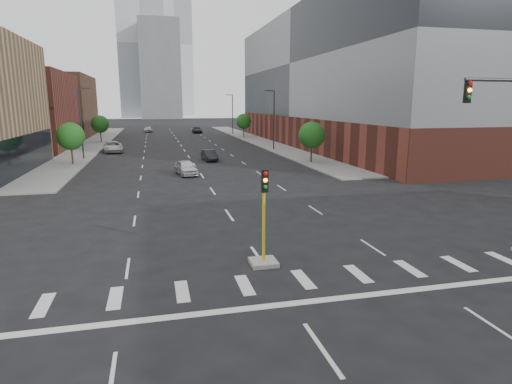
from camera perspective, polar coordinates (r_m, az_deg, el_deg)
name	(u,v)px	position (r m, az deg, el deg)	size (l,w,h in m)	color
sidewalk_left_far	(95,143)	(83.74, -20.68, 6.16)	(5.00, 92.00, 0.15)	gray
sidewalk_right_far	(255,140)	(85.38, -0.15, 7.00)	(5.00, 92.00, 0.15)	gray
building_left_far_a	(0,111)	(78.22, -30.94, 9.26)	(20.00, 22.00, 12.00)	brown
building_left_far_b	(41,106)	(103.35, -26.73, 10.17)	(20.00, 24.00, 13.00)	brown
building_right_main	(357,80)	(76.87, 13.30, 14.32)	(24.00, 70.00, 22.00)	brown
tower_left	(142,46)	(230.49, -15.00, 18.34)	(22.00, 22.00, 70.00)	#B2B7BC
tower_right	(174,46)	(271.17, -10.86, 18.54)	(20.00, 20.00, 80.00)	#B2B7BC
tower_mid	(160,70)	(209.36, -12.66, 15.57)	(18.00, 18.00, 44.00)	slate
median_traffic_signal	(264,244)	(19.37, 1.04, -6.99)	(1.20, 1.20, 4.40)	#999993
streetlight_right_a	(273,118)	(66.32, 2.33, 9.89)	(1.60, 0.22, 9.07)	#2D2D30
streetlight_right_b	(232,113)	(100.44, -3.20, 10.53)	(1.60, 0.22, 9.07)	#2D2D30
streetlight_left	(81,121)	(59.48, -22.25, 8.82)	(1.60, 0.22, 9.07)	#2D2D30
tree_left_near	(71,136)	(54.73, -23.50, 6.83)	(3.20, 3.20, 4.85)	#382619
tree_left_far	(100,124)	(84.40, -20.08, 8.50)	(3.20, 3.20, 4.85)	#382619
tree_right_near	(312,135)	(52.36, 7.45, 7.52)	(3.20, 3.20, 4.85)	#382619
tree_right_far	(244,121)	(90.80, -1.66, 9.38)	(3.20, 3.20, 4.85)	#382619
car_near_left	(186,168)	(44.19, -9.31, 3.23)	(1.77, 4.39, 1.49)	silver
car_mid_right	(209,155)	(54.78, -6.24, 4.88)	(1.44, 4.14, 1.36)	black
car_far_left	(113,147)	(67.38, -18.52, 5.73)	(2.64, 5.73, 1.59)	silver
car_deep_right	(197,130)	(105.67, -7.88, 8.18)	(2.07, 5.08, 1.47)	black
car_distant	(148,129)	(111.22, -14.20, 8.10)	(1.71, 4.25, 1.45)	#B9B8BE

